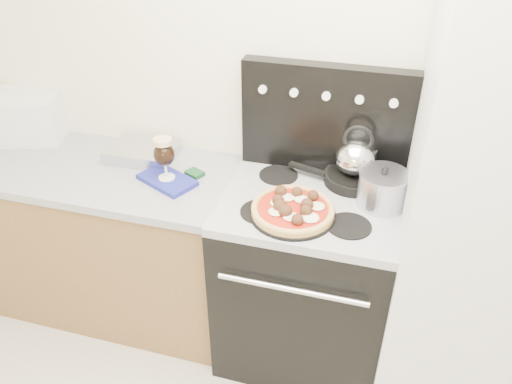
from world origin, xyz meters
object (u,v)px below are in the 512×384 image
(stove_body, at_px, (305,281))
(toaster_oven, at_px, (25,116))
(base_cabinet, at_px, (104,240))
(stock_pot, at_px, (382,190))
(beer_glass, at_px, (165,158))
(skillet, at_px, (353,178))
(pizza_pan, at_px, (292,214))
(oven_mitt, at_px, (167,180))
(fridge, at_px, (487,223))
(tea_kettle, at_px, (356,154))
(pizza, at_px, (293,208))

(stove_body, bearing_deg, toaster_oven, 172.17)
(base_cabinet, relative_size, stock_pot, 7.26)
(beer_glass, height_order, skillet, beer_glass)
(beer_glass, bearing_deg, skillet, 13.24)
(pizza_pan, bearing_deg, base_cabinet, 171.37)
(oven_mitt, height_order, stock_pot, stock_pot)
(base_cabinet, relative_size, oven_mitt, 5.46)
(stock_pot, bearing_deg, skillet, 132.46)
(pizza_pan, relative_size, stock_pot, 1.77)
(beer_glass, bearing_deg, fridge, -0.50)
(fridge, distance_m, tea_kettle, 0.59)
(pizza_pan, height_order, tea_kettle, tea_kettle)
(pizza_pan, relative_size, skillet, 1.36)
(oven_mitt, bearing_deg, toaster_oven, 165.74)
(skillet, bearing_deg, oven_mitt, -166.76)
(toaster_oven, relative_size, tea_kettle, 1.93)
(beer_glass, xyz_separation_m, skillet, (0.82, 0.19, -0.08))
(beer_glass, distance_m, skillet, 0.85)
(fridge, bearing_deg, pizza_pan, -171.71)
(base_cabinet, bearing_deg, fridge, -1.59)
(toaster_oven, bearing_deg, beer_glass, -29.72)
(pizza_pan, relative_size, pizza, 1.05)
(skillet, bearing_deg, toaster_oven, 178.86)
(base_cabinet, distance_m, pizza_pan, 1.17)
(oven_mitt, bearing_deg, pizza, -11.21)
(fridge, xyz_separation_m, tea_kettle, (-0.54, 0.21, 0.12))
(stove_body, xyz_separation_m, skillet, (0.16, 0.18, 0.50))
(toaster_oven, relative_size, beer_glass, 1.86)
(pizza_pan, bearing_deg, beer_glass, 168.79)
(stove_body, relative_size, fridge, 0.46)
(toaster_oven, bearing_deg, stock_pot, -20.90)
(pizza, bearing_deg, beer_glass, 168.79)
(stove_body, relative_size, oven_mitt, 3.31)
(pizza, xyz_separation_m, stock_pot, (0.34, 0.17, 0.04))
(base_cabinet, relative_size, pizza, 4.29)
(toaster_oven, height_order, skillet, toaster_oven)
(toaster_oven, bearing_deg, base_cabinet, -37.94)
(stove_body, bearing_deg, pizza_pan, -111.45)
(tea_kettle, bearing_deg, skillet, 0.00)
(beer_glass, height_order, tea_kettle, tea_kettle)
(base_cabinet, xyz_separation_m, tea_kettle, (1.26, 0.16, 0.64))
(fridge, relative_size, tea_kettle, 9.56)
(base_cabinet, height_order, toaster_oven, toaster_oven)
(pizza, distance_m, skillet, 0.38)
(stove_body, distance_m, toaster_oven, 1.68)
(stock_pot, bearing_deg, base_cabinet, -179.44)
(stove_body, relative_size, pizza, 2.60)
(pizza, bearing_deg, oven_mitt, 168.79)
(oven_mitt, distance_m, pizza_pan, 0.63)
(fridge, relative_size, stock_pot, 9.51)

